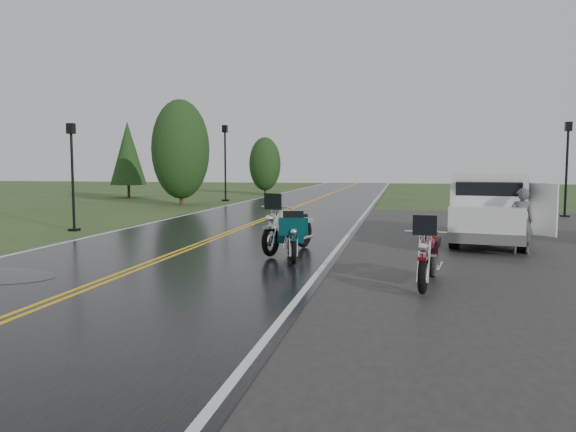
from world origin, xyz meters
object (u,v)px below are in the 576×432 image
object	(u,v)px
motorcycle_teal	(293,241)
person_at_van	(521,222)
motorcycle_silver	(271,228)
lamp_post_far_left	(225,163)
motorcycle_red	(423,259)
van_white	(455,210)
lamp_post_near_left	(73,177)
lamp_post_far_right	(567,169)

from	to	relation	value
motorcycle_teal	person_at_van	size ratio (longest dim) A/B	1.22
motorcycle_silver	person_at_van	world-z (taller)	person_at_van
motorcycle_teal	lamp_post_far_left	distance (m)	23.06
motorcycle_teal	person_at_van	bearing A→B (deg)	14.00
motorcycle_red	motorcycle_silver	distance (m)	4.66
van_white	lamp_post_near_left	size ratio (longest dim) A/B	1.45
lamp_post_far_left	motorcycle_silver	bearing A→B (deg)	-69.39
motorcycle_red	van_white	size ratio (longest dim) A/B	0.42
lamp_post_near_left	lamp_post_far_left	world-z (taller)	lamp_post_far_left
motorcycle_red	lamp_post_far_right	distance (m)	17.42
van_white	person_at_van	distance (m)	1.61
motorcycle_red	person_at_van	bearing A→B (deg)	72.44
motorcycle_teal	van_white	xyz separation A→B (m)	(3.62, 3.32, 0.45)
lamp_post_near_left	motorcycle_silver	bearing A→B (deg)	-28.65
motorcycle_silver	person_at_van	xyz separation A→B (m)	(5.84, 1.81, 0.08)
van_white	lamp_post_near_left	bearing A→B (deg)	-178.31
van_white	person_at_van	size ratio (longest dim) A/B	3.25
person_at_van	lamp_post_near_left	xyz separation A→B (m)	(-13.62, 2.43, 1.00)
lamp_post_near_left	lamp_post_far_right	xyz separation A→B (m)	(17.54, 8.65, 0.22)
lamp_post_far_left	motorcycle_red	bearing A→B (deg)	-65.01
lamp_post_far_left	motorcycle_teal	bearing A→B (deg)	-68.52
motorcycle_teal	lamp_post_far_right	world-z (taller)	lamp_post_far_right
motorcycle_silver	lamp_post_near_left	distance (m)	8.93
motorcycle_red	lamp_post_far_left	bearing A→B (deg)	123.64
motorcycle_red	person_at_van	size ratio (longest dim) A/B	1.35
motorcycle_teal	person_at_van	world-z (taller)	person_at_van
lamp_post_far_right	motorcycle_teal	bearing A→B (deg)	-123.13
van_white	lamp_post_near_left	distance (m)	12.29
lamp_post_near_left	motorcycle_red	bearing A→B (deg)	-33.95
motorcycle_red	motorcycle_teal	bearing A→B (deg)	147.41
lamp_post_far_left	lamp_post_far_right	size ratio (longest dim) A/B	1.16
motorcycle_silver	lamp_post_far_right	xyz separation A→B (m)	(9.76, 12.90, 1.30)
van_white	lamp_post_far_left	distance (m)	21.76
motorcycle_red	lamp_post_near_left	world-z (taller)	lamp_post_near_left
motorcycle_teal	lamp_post_far_left	world-z (taller)	lamp_post_far_left
lamp_post_near_left	lamp_post_far_right	size ratio (longest dim) A/B	0.89
motorcycle_silver	van_white	size ratio (longest dim) A/B	0.47
person_at_van	lamp_post_near_left	world-z (taller)	lamp_post_near_left
lamp_post_near_left	lamp_post_far_left	xyz separation A→B (m)	(0.08, 16.21, 0.54)
motorcycle_silver	person_at_van	size ratio (longest dim) A/B	1.52
motorcycle_red	motorcycle_teal	distance (m)	3.49
person_at_van	lamp_post_far_left	size ratio (longest dim) A/B	0.34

